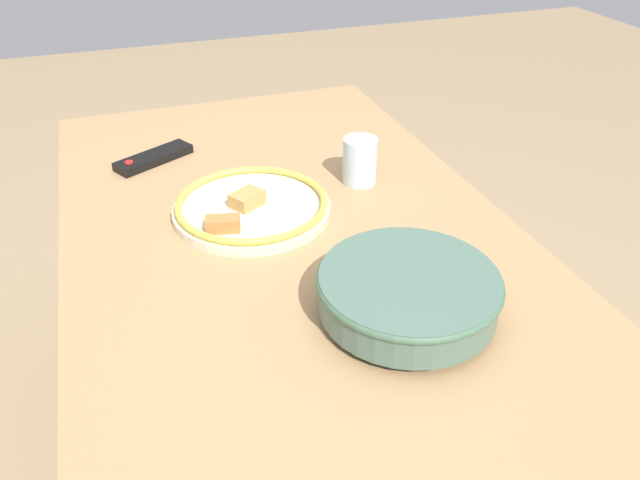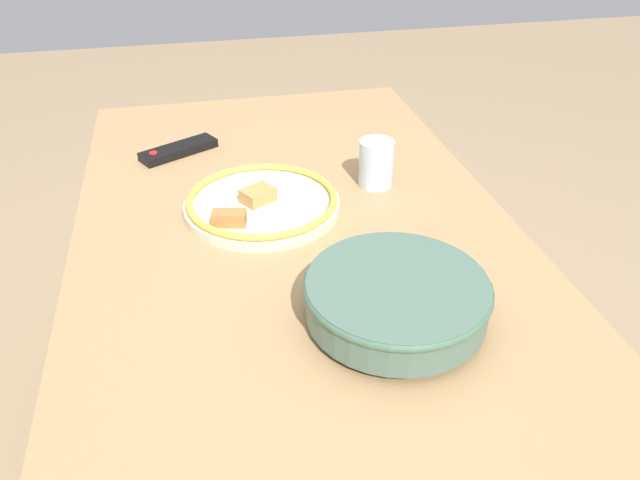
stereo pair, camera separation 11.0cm
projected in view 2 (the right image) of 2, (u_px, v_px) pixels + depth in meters
ground_plane at (303, 467)px, 1.59m from camera, size 8.00×8.00×0.00m
dining_table at (298, 262)px, 1.24m from camera, size 1.46×0.84×0.72m
noodle_bowl at (396, 297)px, 0.95m from camera, size 0.29×0.29×0.08m
food_plate at (262, 203)px, 1.25m from camera, size 0.31×0.31×0.05m
tv_remote at (179, 150)px, 1.48m from camera, size 0.14×0.19×0.02m
drinking_glass at (376, 163)px, 1.33m from camera, size 0.07×0.07×0.10m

